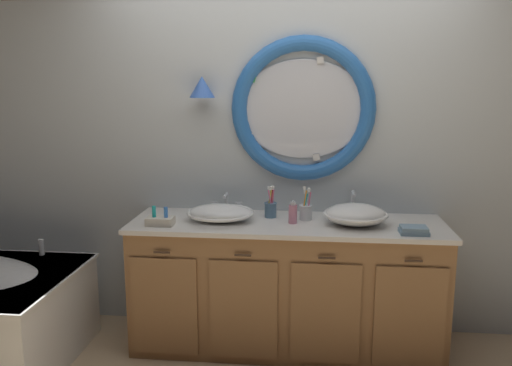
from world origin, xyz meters
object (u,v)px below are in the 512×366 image
toothbrush_holder_left (271,208)px  folded_hand_towel (414,230)px  soap_dispenser (293,213)px  sink_basin_right (356,214)px  toothbrush_holder_right (306,211)px  toiletry_basket (160,220)px  sink_basin_left (220,213)px

toothbrush_holder_left → folded_hand_towel: (0.87, -0.30, -0.04)m
toothbrush_holder_left → soap_dispenser: 0.21m
folded_hand_towel → sink_basin_right: bearing=153.3°
toothbrush_holder_right → soap_dispenser: bearing=-130.1°
toothbrush_holder_right → soap_dispenser: toothbrush_holder_right is taller
folded_hand_towel → toiletry_basket: 1.54m
sink_basin_right → toothbrush_holder_left: (-0.54, 0.14, -0.01)m
toiletry_basket → soap_dispenser: bearing=9.0°
toothbrush_holder_left → toiletry_basket: bearing=-158.2°
soap_dispenser → toothbrush_holder_right: bearing=49.9°
sink_basin_left → folded_hand_towel: size_ratio=2.61×
sink_basin_left → toothbrush_holder_left: toothbrush_holder_left is taller
sink_basin_left → soap_dispenser: 0.46m
toothbrush_holder_left → toiletry_basket: size_ratio=1.27×
toothbrush_holder_left → sink_basin_left: bearing=-156.6°
sink_basin_left → toothbrush_holder_right: 0.55m
soap_dispenser → sink_basin_right: bearing=0.4°
soap_dispenser → folded_hand_towel: size_ratio=0.89×
soap_dispenser → folded_hand_towel: soap_dispenser is taller
soap_dispenser → sink_basin_left: bearing=179.7°
folded_hand_towel → sink_basin_left: bearing=172.1°
sink_basin_left → toothbrush_holder_left: size_ratio=2.03×
toothbrush_holder_right → soap_dispenser: (-0.08, -0.09, 0.01)m
sink_basin_left → folded_hand_towel: sink_basin_left is taller
toothbrush_holder_right → toiletry_basket: (-0.90, -0.23, -0.03)m
toothbrush_holder_left → toiletry_basket: (-0.67, -0.27, -0.03)m
toothbrush_holder_left → sink_basin_right: bearing=-14.0°
toothbrush_holder_right → sink_basin_right: bearing=-16.6°
folded_hand_towel → toiletry_basket: size_ratio=0.99×
folded_hand_towel → toothbrush_holder_right: bearing=158.0°
soap_dispenser → toiletry_basket: (-0.82, -0.13, -0.03)m
sink_basin_right → toothbrush_holder_right: toothbrush_holder_right is taller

